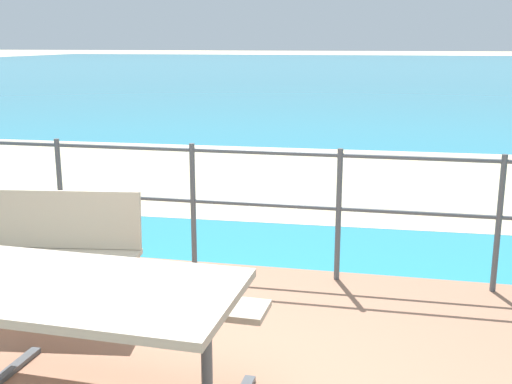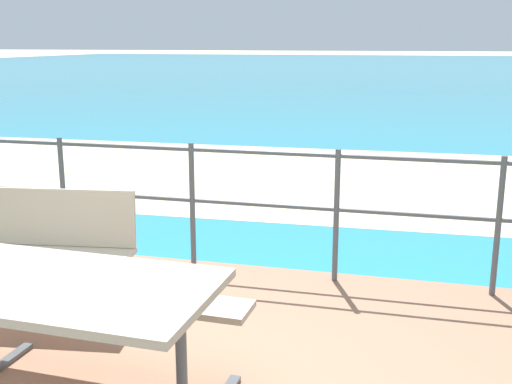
# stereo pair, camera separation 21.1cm
# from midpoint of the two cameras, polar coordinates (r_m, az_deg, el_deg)

# --- Properties ---
(sea_water) EXTENTS (90.00, 90.00, 0.01)m
(sea_water) POSITION_cam_midpoint_polar(r_m,az_deg,el_deg) (42.34, 10.79, 10.73)
(sea_water) COLOR teal
(sea_water) RESTS_ON ground
(beach_strip) EXTENTS (54.11, 6.30, 0.01)m
(beach_strip) POSITION_cam_midpoint_polar(r_m,az_deg,el_deg) (9.02, 5.08, 1.31)
(beach_strip) COLOR beige
(beach_strip) RESTS_ON ground
(picnic_table) EXTENTS (1.65, 1.53, 0.80)m
(picnic_table) POSITION_cam_midpoint_polar(r_m,az_deg,el_deg) (3.06, -18.87, -10.99)
(picnic_table) COLOR tan
(picnic_table) RESTS_ON patio_paving
(park_bench) EXTENTS (1.64, 0.63, 0.86)m
(park_bench) POSITION_cam_midpoint_polar(r_m,az_deg,el_deg) (4.59, -21.71, -4.23)
(park_bench) COLOR #BCAD93
(park_bench) RESTS_ON patio_paving
(railing_fence) EXTENTS (5.94, 0.04, 1.05)m
(railing_fence) POSITION_cam_midpoint_polar(r_m,az_deg,el_deg) (4.98, -0.47, -0.31)
(railing_fence) COLOR #4C5156
(railing_fence) RESTS_ON patio_paving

